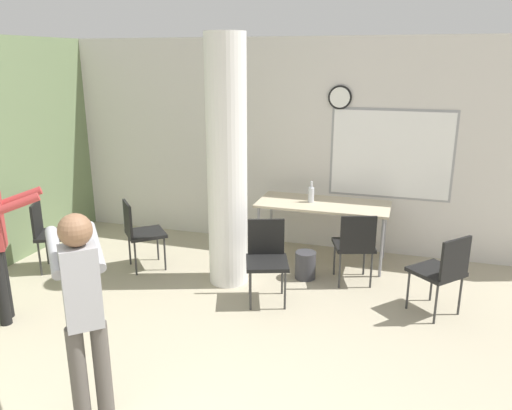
{
  "coord_description": "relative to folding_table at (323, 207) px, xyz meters",
  "views": [
    {
      "loc": [
        1.28,
        -1.52,
        2.54
      ],
      "look_at": [
        0.0,
        2.61,
        1.26
      ],
      "focal_mm": 35.0,
      "sensor_mm": 36.0,
      "label": 1
    }
  ],
  "objects": [
    {
      "name": "person_playing_front",
      "position": [
        -1.03,
        -3.48,
        0.22
      ],
      "size": [
        0.61,
        0.62,
        1.6
      ],
      "color": "#514C47",
      "rests_on": "ground_plane"
    },
    {
      "name": "chair_mid_room",
      "position": [
        1.4,
        -1.07,
        -0.21
      ],
      "size": [
        0.62,
        0.62,
        0.87
      ],
      "color": "black",
      "rests_on": "ground_plane"
    },
    {
      "name": "wall_back",
      "position": [
        -0.29,
        0.56,
        0.68
      ],
      "size": [
        8.0,
        0.15,
        2.8
      ],
      "color": "silver",
      "rests_on": "ground_plane"
    },
    {
      "name": "bottle_on_table",
      "position": [
        -0.16,
        -0.0,
        0.16
      ],
      "size": [
        0.07,
        0.07,
        0.27
      ],
      "color": "silver",
      "rests_on": "folding_table"
    },
    {
      "name": "support_pillar",
      "position": [
        -0.94,
        -0.94,
        0.68
      ],
      "size": [
        0.45,
        0.45,
        2.8
      ],
      "color": "white",
      "rests_on": "ground_plane"
    },
    {
      "name": "waste_bin",
      "position": [
        -0.09,
        -0.6,
        -0.56
      ],
      "size": [
        0.25,
        0.25,
        0.33
      ],
      "color": "#38383D",
      "rests_on": "ground_plane"
    },
    {
      "name": "chair_table_front",
      "position": [
        -0.38,
        -1.25,
        -0.21
      ],
      "size": [
        0.56,
        0.56,
        0.87
      ],
      "color": "black",
      "rests_on": "ground_plane"
    },
    {
      "name": "chair_table_right",
      "position": [
        0.48,
        -0.59,
        -0.21
      ],
      "size": [
        0.55,
        0.55,
        0.87
      ],
      "color": "black",
      "rests_on": "ground_plane"
    },
    {
      "name": "folding_table",
      "position": [
        0.0,
        0.0,
        0.0
      ],
      "size": [
        1.65,
        0.73,
        0.78
      ],
      "color": "beige",
      "rests_on": "ground_plane"
    },
    {
      "name": "chair_by_left_wall",
      "position": [
        -3.14,
        -1.27,
        -0.21
      ],
      "size": [
        0.59,
        0.59,
        0.87
      ],
      "color": "black",
      "rests_on": "ground_plane"
    },
    {
      "name": "chair_near_pillar",
      "position": [
        -2.1,
        -0.92,
        -0.21
      ],
      "size": [
        0.62,
        0.62,
        0.87
      ],
      "color": "black",
      "rests_on": "ground_plane"
    }
  ]
}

